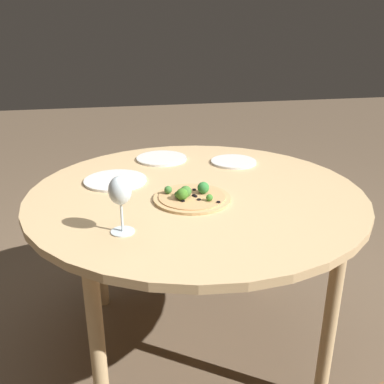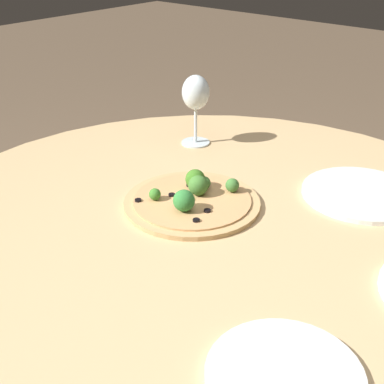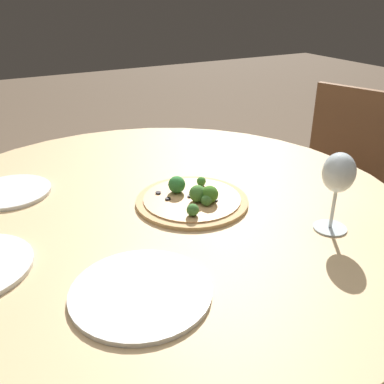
# 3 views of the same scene
# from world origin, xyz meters

# --- Properties ---
(dining_table) EXTENTS (1.29, 1.29, 0.75)m
(dining_table) POSITION_xyz_m (0.00, 0.00, 0.69)
(dining_table) COLOR tan
(dining_table) RESTS_ON ground_plane
(chair) EXTENTS (0.51, 0.51, 0.85)m
(chair) POSITION_xyz_m (0.34, -1.01, 0.46)
(chair) COLOR brown
(chair) RESTS_ON ground_plane
(pizza) EXTENTS (0.28, 0.28, 0.06)m
(pizza) POSITION_xyz_m (-0.04, -0.09, 0.76)
(pizza) COLOR tan
(pizza) RESTS_ON dining_table
(wine_glass) EXTENTS (0.07, 0.07, 0.18)m
(wine_glass) POSITION_xyz_m (-0.29, -0.30, 0.88)
(wine_glass) COLOR silver
(wine_glass) RESTS_ON dining_table
(plate_near) EXTENTS (0.25, 0.25, 0.01)m
(plate_near) POSITION_xyz_m (-0.30, 0.16, 0.76)
(plate_near) COLOR silver
(plate_near) RESTS_ON dining_table
(plate_far) EXTENTS (0.21, 0.21, 0.01)m
(plate_far) POSITION_xyz_m (0.24, 0.31, 0.76)
(plate_far) COLOR silver
(plate_far) RESTS_ON dining_table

